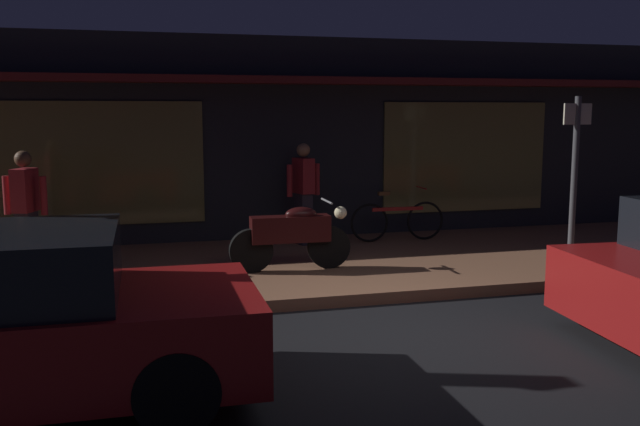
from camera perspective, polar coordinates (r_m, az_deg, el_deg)
name	(u,v)px	position (r m, az deg, el deg)	size (l,w,h in m)	color
ground_plane	(401,330)	(7.68, 6.62, -9.48)	(60.00, 60.00, 0.00)	black
sidewalk_slab	(327,265)	(10.41, 0.57, -4.25)	(18.00, 4.00, 0.15)	brown
storefront_building	(280,139)	(13.47, -3.29, 6.02)	(18.00, 3.30, 3.60)	black
motorcycle	(293,235)	(9.67, -2.24, -1.78)	(1.70, 0.55, 0.97)	black
bicycle_parked	(397,220)	(11.93, 6.33, -0.57)	(1.66, 0.42, 0.91)	black
bicycle_extra	(48,273)	(8.58, -21.32, -4.59)	(1.60, 0.60, 0.91)	black
person_photographer	(26,210)	(10.19, -22.86, 0.26)	(0.60, 0.43, 1.67)	#28232D
person_bystander	(303,192)	(11.51, -1.36, 1.76)	(0.61, 0.43, 1.67)	#28232D
sign_post	(575,169)	(10.73, 20.06, 3.38)	(0.44, 0.09, 2.40)	#47474C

